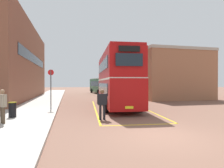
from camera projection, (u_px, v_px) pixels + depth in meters
ground_plane at (101, 101)px, 21.60m from camera, size 135.60×135.60×0.00m
sidewalk_left at (44, 100)px, 22.44m from camera, size 4.00×57.60×0.14m
brick_building_left at (9, 62)px, 24.31m from camera, size 6.26×22.44×9.61m
depot_building_right at (159, 76)px, 28.52m from camera, size 8.98×13.44×6.49m
double_decker_bus at (116, 79)px, 16.78m from camera, size 3.54×10.66×4.75m
single_deck_bus at (100, 85)px, 36.93m from camera, size 3.27×9.27×3.02m
pedestrian_boarding at (102, 102)px, 10.91m from camera, size 0.59×0.30×1.78m
pedestrian_waiting_near at (3, 104)px, 9.29m from camera, size 0.47×0.52×1.70m
litter_bin at (12, 110)px, 10.95m from camera, size 0.44×0.44×0.90m
bus_stop_sign at (51, 86)px, 14.26m from camera, size 0.44×0.10×3.03m
bay_marking_yellow at (121, 110)px, 14.90m from camera, size 5.39×12.86×0.01m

